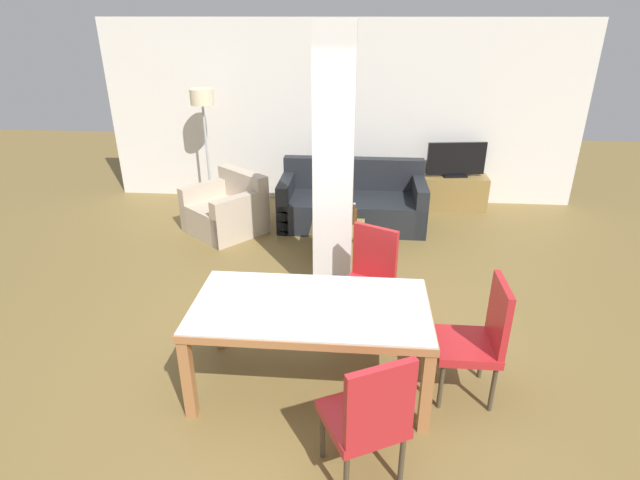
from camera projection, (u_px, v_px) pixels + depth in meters
name	position (u px, v px, depth m)	size (l,w,h in m)	color
ground_plane	(311.00, 383.00, 4.06)	(18.00, 18.00, 0.00)	brown
back_wall	(340.00, 114.00, 7.57)	(7.20, 0.09, 2.70)	silver
divider_pillar	(334.00, 169.00, 4.89)	(0.39, 0.33, 2.70)	silver
dining_table	(311.00, 320.00, 3.81)	(1.80, 0.95, 0.75)	#A76B3E
dining_chair_far_right	(368.00, 276.00, 4.58)	(0.62, 0.62, 0.99)	red
dining_chair_near_right	(369.00, 415.00, 3.00)	(0.62, 0.62, 0.99)	#B32126
dining_chair_head_right	(479.00, 336.00, 3.74)	(0.46, 0.46, 0.99)	#B52227
sofa	(352.00, 204.00, 7.02)	(2.00, 0.95, 0.87)	black
armchair	(227.00, 212.00, 6.79)	(1.24, 1.23, 0.79)	#C4B29A
coffee_table	(338.00, 242.00, 6.07)	(0.65, 0.56, 0.41)	olive
bottle	(354.00, 216.00, 6.03)	(0.08, 0.08, 0.26)	#4C2D14
tv_stand	(452.00, 192.00, 7.63)	(1.00, 0.40, 0.50)	olive
tv_screen	(456.00, 160.00, 7.43)	(0.87, 0.25, 0.51)	black
floor_lamp	(203.00, 109.00, 7.19)	(0.33, 0.33, 1.77)	#B7B7BC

